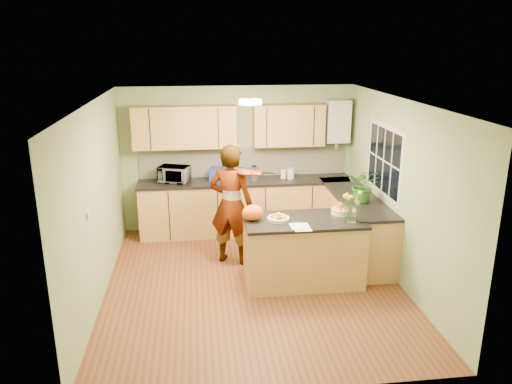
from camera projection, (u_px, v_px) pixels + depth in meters
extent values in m
plane|color=#5F2F1B|center=(253.00, 283.00, 6.92)|extent=(4.50, 4.50, 0.00)
cube|color=white|center=(253.00, 102.00, 6.18)|extent=(4.00, 4.50, 0.02)
cube|color=gray|center=(238.00, 159.00, 8.69)|extent=(4.00, 0.02, 2.50)
cube|color=gray|center=(283.00, 274.00, 4.41)|extent=(4.00, 0.02, 2.50)
cube|color=gray|center=(97.00, 203.00, 6.32)|extent=(0.02, 4.50, 2.50)
cube|color=gray|center=(399.00, 192.00, 6.78)|extent=(0.02, 4.50, 2.50)
cube|color=tan|center=(246.00, 207.00, 8.65)|extent=(3.60, 0.60, 0.90)
cube|color=black|center=(246.00, 181.00, 8.50)|extent=(3.64, 0.62, 0.04)
cube|color=tan|center=(355.00, 226.00, 7.79)|extent=(0.60, 2.20, 0.90)
cube|color=black|center=(356.00, 197.00, 7.65)|extent=(0.62, 2.24, 0.04)
cube|color=silver|center=(244.00, 161.00, 8.70)|extent=(3.60, 0.02, 0.52)
cube|color=tan|center=(184.00, 127.00, 8.24)|extent=(1.70, 0.34, 0.70)
cube|color=tan|center=(289.00, 125.00, 8.45)|extent=(1.20, 0.34, 0.70)
cube|color=silver|center=(337.00, 121.00, 8.54)|extent=(0.40, 0.30, 0.72)
cylinder|color=#B2B1B6|center=(336.00, 144.00, 8.66)|extent=(0.06, 0.06, 0.20)
cube|color=silver|center=(384.00, 160.00, 7.26)|extent=(0.01, 1.30, 1.05)
cube|color=black|center=(384.00, 160.00, 7.26)|extent=(0.01, 1.18, 0.92)
cube|color=silver|center=(88.00, 215.00, 5.73)|extent=(0.02, 0.09, 0.09)
cylinder|color=#FFEABF|center=(250.00, 102.00, 6.48)|extent=(0.30, 0.30, 0.06)
cylinder|color=silver|center=(250.00, 100.00, 6.47)|extent=(0.10, 0.10, 0.02)
cube|color=tan|center=(303.00, 252.00, 6.84)|extent=(1.57, 0.79, 0.88)
cube|color=black|center=(304.00, 221.00, 6.71)|extent=(1.61, 0.83, 0.04)
cylinder|color=beige|center=(278.00, 219.00, 6.65)|extent=(0.30, 0.30, 0.04)
cylinder|color=beige|center=(341.00, 211.00, 6.90)|extent=(0.27, 0.27, 0.08)
cylinder|color=silver|center=(352.00, 214.00, 6.57)|extent=(0.11, 0.11, 0.21)
ellipsoid|color=#FF5F15|center=(253.00, 213.00, 6.64)|extent=(0.33, 0.29, 0.21)
cube|color=white|center=(301.00, 227.00, 6.40)|extent=(0.22, 0.30, 0.01)
imported|color=tan|center=(231.00, 205.00, 7.34)|extent=(0.78, 0.66, 1.81)
imported|color=silver|center=(174.00, 174.00, 8.35)|extent=(0.57, 0.48, 0.27)
cube|color=navy|center=(219.00, 174.00, 8.43)|extent=(0.33, 0.28, 0.23)
cylinder|color=#B2B1B6|center=(254.00, 173.00, 8.51)|extent=(0.16, 0.16, 0.22)
sphere|color=black|center=(254.00, 165.00, 8.46)|extent=(0.08, 0.08, 0.08)
cylinder|color=beige|center=(283.00, 174.00, 8.59)|extent=(0.11, 0.11, 0.15)
cylinder|color=silver|center=(291.00, 174.00, 8.57)|extent=(0.12, 0.12, 0.18)
imported|color=#316822|center=(364.00, 186.00, 7.30)|extent=(0.55, 0.51, 0.50)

